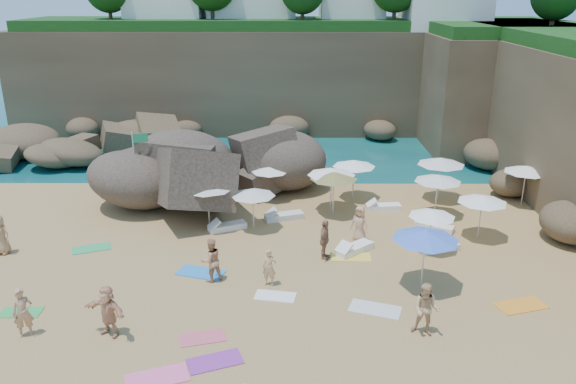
{
  "coord_description": "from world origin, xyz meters",
  "views": [
    {
      "loc": [
        2.12,
        -21.86,
        11.02
      ],
      "look_at": [
        2.0,
        3.0,
        2.0
      ],
      "focal_mm": 35.0,
      "sensor_mm": 36.0,
      "label": 1
    }
  ],
  "objects_px": {
    "person_stand_0": "(23,312)",
    "person_stand_5": "(202,185)",
    "lounger_0": "(227,227)",
    "person_stand_2": "(321,168)",
    "rock_outcrop": "(217,198)",
    "parasol_1": "(270,169)",
    "flag_pole": "(137,160)",
    "person_stand_3": "(325,240)",
    "person_stand_4": "(360,224)",
    "parasol_2": "(354,163)",
    "person_stand_1": "(211,260)",
    "parasol_0": "(207,184)"
  },
  "relations": [
    {
      "from": "person_stand_0",
      "to": "person_stand_5",
      "type": "bearing_deg",
      "value": 49.61
    },
    {
      "from": "lounger_0",
      "to": "person_stand_2",
      "type": "xyz_separation_m",
      "value": [
        4.91,
        7.12,
        0.77
      ]
    },
    {
      "from": "rock_outcrop",
      "to": "parasol_1",
      "type": "distance_m",
      "value": 3.48
    },
    {
      "from": "flag_pole",
      "to": "person_stand_2",
      "type": "relative_size",
      "value": 2.3
    },
    {
      "from": "person_stand_3",
      "to": "person_stand_4",
      "type": "height_order",
      "value": "person_stand_3"
    },
    {
      "from": "parasol_2",
      "to": "person_stand_4",
      "type": "height_order",
      "value": "parasol_2"
    },
    {
      "from": "parasol_1",
      "to": "person_stand_0",
      "type": "bearing_deg",
      "value": -120.79
    },
    {
      "from": "parasol_2",
      "to": "person_stand_0",
      "type": "xyz_separation_m",
      "value": [
        -12.38,
        -13.21,
        -1.16
      ]
    },
    {
      "from": "flag_pole",
      "to": "person_stand_3",
      "type": "distance_m",
      "value": 11.29
    },
    {
      "from": "person_stand_1",
      "to": "person_stand_3",
      "type": "height_order",
      "value": "person_stand_1"
    },
    {
      "from": "parasol_1",
      "to": "person_stand_0",
      "type": "relative_size",
      "value": 1.15
    },
    {
      "from": "rock_outcrop",
      "to": "parasol_1",
      "type": "height_order",
      "value": "parasol_1"
    },
    {
      "from": "rock_outcrop",
      "to": "person_stand_1",
      "type": "xyz_separation_m",
      "value": [
        0.98,
        -9.38,
        0.91
      ]
    },
    {
      "from": "flag_pole",
      "to": "parasol_1",
      "type": "xyz_separation_m",
      "value": [
        6.83,
        1.31,
        -0.91
      ]
    },
    {
      "from": "flag_pole",
      "to": "person_stand_0",
      "type": "bearing_deg",
      "value": -94.63
    },
    {
      "from": "rock_outcrop",
      "to": "parasol_2",
      "type": "relative_size",
      "value": 3.71
    },
    {
      "from": "person_stand_2",
      "to": "parasol_1",
      "type": "bearing_deg",
      "value": 75.35
    },
    {
      "from": "rock_outcrop",
      "to": "person_stand_5",
      "type": "distance_m",
      "value": 1.14
    },
    {
      "from": "flag_pole",
      "to": "person_stand_0",
      "type": "relative_size",
      "value": 2.37
    },
    {
      "from": "parasol_2",
      "to": "person_stand_5",
      "type": "height_order",
      "value": "parasol_2"
    },
    {
      "from": "flag_pole",
      "to": "person_stand_2",
      "type": "bearing_deg",
      "value": 23.59
    },
    {
      "from": "person_stand_2",
      "to": "rock_outcrop",
      "type": "bearing_deg",
      "value": 55.64
    },
    {
      "from": "person_stand_4",
      "to": "parasol_0",
      "type": "bearing_deg",
      "value": -161.93
    },
    {
      "from": "person_stand_1",
      "to": "person_stand_2",
      "type": "bearing_deg",
      "value": -144.68
    },
    {
      "from": "person_stand_1",
      "to": "parasol_2",
      "type": "bearing_deg",
      "value": -157.63
    },
    {
      "from": "person_stand_1",
      "to": "person_stand_3",
      "type": "distance_m",
      "value": 5.02
    },
    {
      "from": "parasol_0",
      "to": "person_stand_3",
      "type": "bearing_deg",
      "value": -32.01
    },
    {
      "from": "flag_pole",
      "to": "person_stand_3",
      "type": "bearing_deg",
      "value": -32.21
    },
    {
      "from": "person_stand_0",
      "to": "person_stand_3",
      "type": "distance_m",
      "value": 11.89
    },
    {
      "from": "rock_outcrop",
      "to": "person_stand_1",
      "type": "height_order",
      "value": "person_stand_1"
    },
    {
      "from": "parasol_2",
      "to": "lounger_0",
      "type": "height_order",
      "value": "parasol_2"
    },
    {
      "from": "flag_pole",
      "to": "person_stand_0",
      "type": "height_order",
      "value": "flag_pole"
    },
    {
      "from": "parasol_1",
      "to": "parasol_2",
      "type": "bearing_deg",
      "value": 2.0
    },
    {
      "from": "parasol_2",
      "to": "person_stand_1",
      "type": "xyz_separation_m",
      "value": [
        -6.62,
        -9.39,
        -1.14
      ]
    },
    {
      "from": "parasol_2",
      "to": "parasol_0",
      "type": "bearing_deg",
      "value": -151.76
    },
    {
      "from": "rock_outcrop",
      "to": "lounger_0",
      "type": "xyz_separation_m",
      "value": [
        1.06,
        -4.3,
        0.14
      ]
    },
    {
      "from": "person_stand_3",
      "to": "person_stand_5",
      "type": "height_order",
      "value": "person_stand_3"
    },
    {
      "from": "person_stand_0",
      "to": "parasol_2",
      "type": "bearing_deg",
      "value": 23.22
    },
    {
      "from": "person_stand_1",
      "to": "flag_pole",
      "type": "bearing_deg",
      "value": -91.15
    },
    {
      "from": "parasol_2",
      "to": "lounger_0",
      "type": "bearing_deg",
      "value": -146.64
    },
    {
      "from": "parasol_0",
      "to": "parasol_1",
      "type": "xyz_separation_m",
      "value": [
        2.85,
        3.84,
        -0.44
      ]
    },
    {
      "from": "person_stand_0",
      "to": "person_stand_2",
      "type": "relative_size",
      "value": 0.97
    },
    {
      "from": "parasol_0",
      "to": "person_stand_2",
      "type": "xyz_separation_m",
      "value": [
        5.82,
        6.81,
        -1.3
      ]
    },
    {
      "from": "person_stand_5",
      "to": "flag_pole",
      "type": "bearing_deg",
      "value": 171.53
    },
    {
      "from": "parasol_1",
      "to": "person_stand_2",
      "type": "xyz_separation_m",
      "value": [
        2.97,
        2.97,
        -0.86
      ]
    },
    {
      "from": "flag_pole",
      "to": "parasol_1",
      "type": "bearing_deg",
      "value": 10.86
    },
    {
      "from": "person_stand_1",
      "to": "person_stand_2",
      "type": "relative_size",
      "value": 0.99
    },
    {
      "from": "rock_outcrop",
      "to": "person_stand_0",
      "type": "bearing_deg",
      "value": -109.91
    },
    {
      "from": "flag_pole",
      "to": "person_stand_0",
      "type": "xyz_separation_m",
      "value": [
        -0.95,
        -11.74,
        -1.79
      ]
    },
    {
      "from": "parasol_0",
      "to": "lounger_0",
      "type": "bearing_deg",
      "value": -18.49
    }
  ]
}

